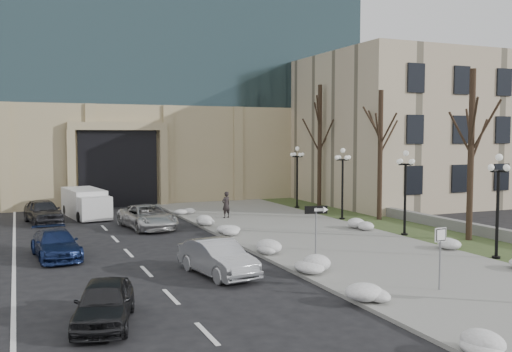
# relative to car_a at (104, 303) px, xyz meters

# --- Properties ---
(ground) EXTENTS (160.00, 160.00, 0.00)m
(ground) POSITION_rel_car_a_xyz_m (9.03, -3.92, -0.66)
(ground) COLOR black
(ground) RESTS_ON ground
(sidewalk) EXTENTS (9.00, 40.00, 0.12)m
(sidewalk) POSITION_rel_car_a_xyz_m (12.53, 10.08, -0.60)
(sidewalk) COLOR gray
(sidewalk) RESTS_ON ground
(curb) EXTENTS (0.30, 40.00, 0.14)m
(curb) POSITION_rel_car_a_xyz_m (8.03, 10.08, -0.59)
(curb) COLOR gray
(curb) RESTS_ON ground
(grass_strip) EXTENTS (4.00, 40.00, 0.10)m
(grass_strip) POSITION_rel_car_a_xyz_m (19.03, 10.08, -0.61)
(grass_strip) COLOR #364824
(grass_strip) RESTS_ON ground
(stone_wall) EXTENTS (0.50, 30.00, 0.70)m
(stone_wall) POSITION_rel_car_a_xyz_m (21.03, 12.08, -0.31)
(stone_wall) COLOR slate
(stone_wall) RESTS_ON ground
(office_tower) EXTENTS (40.00, 24.70, 36.00)m
(office_tower) POSITION_rel_car_a_xyz_m (7.02, 39.67, 17.83)
(office_tower) COLOR tan
(office_tower) RESTS_ON ground
(classical_building) EXTENTS (22.00, 18.12, 12.00)m
(classical_building) POSITION_rel_car_a_xyz_m (31.03, 24.06, 5.34)
(classical_building) COLOR tan
(classical_building) RESTS_ON ground
(car_a) EXTENTS (2.52, 4.17, 1.33)m
(car_a) POSITION_rel_car_a_xyz_m (0.00, 0.00, 0.00)
(car_a) COLOR black
(car_a) RESTS_ON ground
(car_b) EXTENTS (2.25, 4.54, 1.43)m
(car_b) POSITION_rel_car_a_xyz_m (5.00, 4.32, 0.05)
(car_b) COLOR #A8AAB0
(car_b) RESTS_ON ground
(car_c) EXTENTS (2.22, 4.58, 1.28)m
(car_c) POSITION_rel_car_a_xyz_m (-0.71, 10.23, -0.02)
(car_c) COLOR navy
(car_c) RESTS_ON ground
(car_d) EXTENTS (3.07, 5.42, 1.43)m
(car_d) POSITION_rel_car_a_xyz_m (4.88, 16.82, 0.05)
(car_d) COLOR #BABABA
(car_d) RESTS_ON ground
(car_e) EXTENTS (2.54, 4.76, 1.54)m
(car_e) POSITION_rel_car_a_xyz_m (-0.77, 21.51, 0.11)
(car_e) COLOR #2F2F34
(car_e) RESTS_ON ground
(pedestrian) EXTENTS (0.74, 0.62, 1.75)m
(pedestrian) POSITION_rel_car_a_xyz_m (10.50, 18.53, 0.33)
(pedestrian) COLOR black
(pedestrian) RESTS_ON sidewalk
(box_truck) EXTENTS (2.80, 6.18, 1.89)m
(box_truck) POSITION_rel_car_a_xyz_m (2.06, 23.42, 0.25)
(box_truck) COLOR silver
(box_truck) RESTS_ON ground
(one_way_sign) EXTENTS (1.00, 0.39, 2.68)m
(one_way_sign) POSITION_rel_car_a_xyz_m (9.15, 3.50, 1.55)
(one_way_sign) COLOR slate
(one_way_sign) RESTS_ON ground
(keep_sign) EXTENTS (0.50, 0.08, 2.33)m
(keep_sign) POSITION_rel_car_a_xyz_m (11.38, -1.13, 1.05)
(keep_sign) COLOR slate
(keep_sign) RESTS_ON ground
(snow_clump_a) EXTENTS (1.10, 1.60, 0.36)m
(snow_clump_a) POSITION_rel_car_a_xyz_m (8.31, -6.30, -0.36)
(snow_clump_a) COLOR white
(snow_clump_a) RESTS_ON sidewalk
(snow_clump_b) EXTENTS (1.10, 1.60, 0.36)m
(snow_clump_b) POSITION_rel_car_a_xyz_m (8.24, -1.07, -0.36)
(snow_clump_b) COLOR white
(snow_clump_b) RESTS_ON sidewalk
(snow_clump_c) EXTENTS (1.10, 1.60, 0.36)m
(snow_clump_c) POSITION_rel_car_a_xyz_m (8.39, 2.94, -0.36)
(snow_clump_c) COLOR white
(snow_clump_c) RESTS_ON sidewalk
(snow_clump_d) EXTENTS (1.10, 1.60, 0.36)m
(snow_clump_d) POSITION_rel_car_a_xyz_m (8.54, 7.23, -0.36)
(snow_clump_d) COLOR white
(snow_clump_d) RESTS_ON sidewalk
(snow_clump_e) EXTENTS (1.10, 1.60, 0.36)m
(snow_clump_e) POSITION_rel_car_a_xyz_m (8.66, 12.37, -0.36)
(snow_clump_e) COLOR white
(snow_clump_e) RESTS_ON sidewalk
(snow_clump_f) EXTENTS (1.10, 1.60, 0.36)m
(snow_clump_f) POSITION_rel_car_a_xyz_m (8.44, 16.15, -0.36)
(snow_clump_f) COLOR white
(snow_clump_f) RESTS_ON sidewalk
(snow_clump_g) EXTENTS (1.10, 1.60, 0.36)m
(snow_clump_g) POSITION_rel_car_a_xyz_m (8.38, 21.19, -0.36)
(snow_clump_g) COLOR white
(snow_clump_g) RESTS_ON sidewalk
(snow_clump_i) EXTENTS (1.10, 1.60, 0.36)m
(snow_clump_i) POSITION_rel_car_a_xyz_m (16.86, 4.73, -0.36)
(snow_clump_i) COLOR white
(snow_clump_i) RESTS_ON sidewalk
(snow_clump_j) EXTENTS (1.10, 1.60, 0.36)m
(snow_clump_j) POSITION_rel_car_a_xyz_m (16.37, 11.09, -0.36)
(snow_clump_j) COLOR white
(snow_clump_j) RESTS_ON sidewalk
(lamppost_a) EXTENTS (1.18, 1.18, 4.76)m
(lamppost_a) POSITION_rel_car_a_xyz_m (17.33, 2.08, 2.41)
(lamppost_a) COLOR black
(lamppost_a) RESTS_ON ground
(lamppost_b) EXTENTS (1.18, 1.18, 4.76)m
(lamppost_b) POSITION_rel_car_a_xyz_m (17.33, 8.58, 2.41)
(lamppost_b) COLOR black
(lamppost_b) RESTS_ON ground
(lamppost_c) EXTENTS (1.18, 1.18, 4.76)m
(lamppost_c) POSITION_rel_car_a_xyz_m (17.33, 15.08, 2.41)
(lamppost_c) COLOR black
(lamppost_c) RESTS_ON ground
(lamppost_d) EXTENTS (1.18, 1.18, 4.76)m
(lamppost_d) POSITION_rel_car_a_xyz_m (17.33, 21.58, 2.41)
(lamppost_d) COLOR black
(lamppost_d) RESTS_ON ground
(tree_near) EXTENTS (3.20, 3.20, 9.00)m
(tree_near) POSITION_rel_car_a_xyz_m (19.53, 6.08, 5.16)
(tree_near) COLOR black
(tree_near) RESTS_ON ground
(tree_mid) EXTENTS (3.20, 3.20, 8.50)m
(tree_mid) POSITION_rel_car_a_xyz_m (19.53, 14.08, 4.84)
(tree_mid) COLOR black
(tree_mid) RESTS_ON ground
(tree_far) EXTENTS (3.20, 3.20, 9.50)m
(tree_far) POSITION_rel_car_a_xyz_m (19.53, 22.08, 5.49)
(tree_far) COLOR black
(tree_far) RESTS_ON ground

